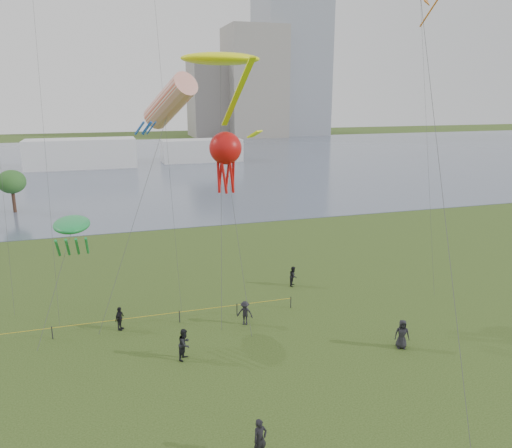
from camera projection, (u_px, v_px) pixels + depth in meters
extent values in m
cube|color=slate|center=(139.00, 162.00, 112.65)|extent=(400.00, 120.00, 0.08)
cube|color=gray|center=(254.00, 83.00, 178.31)|extent=(20.00, 20.00, 38.00)
cube|color=gray|center=(213.00, 97.00, 181.14)|extent=(16.00, 18.00, 28.00)
cube|color=silver|center=(81.00, 153.00, 103.86)|extent=(22.00, 8.00, 6.00)
cube|color=silver|center=(202.00, 150.00, 114.15)|extent=(18.00, 7.00, 5.00)
cylinder|color=#352118|center=(14.00, 203.00, 64.60)|extent=(0.44, 0.44, 2.51)
ellipsoid|color=#306226|center=(11.00, 182.00, 63.90)|extent=(3.56, 3.56, 3.01)
cylinder|color=black|center=(52.00, 333.00, 31.24)|extent=(0.07, 0.07, 0.85)
cylinder|color=black|center=(118.00, 324.00, 32.38)|extent=(0.07, 0.07, 0.85)
cylinder|color=black|center=(180.00, 317.00, 33.52)|extent=(0.07, 0.07, 0.85)
cylinder|color=black|center=(237.00, 309.00, 34.66)|extent=(0.07, 0.07, 0.85)
cylinder|color=black|center=(291.00, 302.00, 35.79)|extent=(0.07, 0.07, 0.85)
cylinder|color=gold|center=(118.00, 320.00, 32.30)|extent=(24.00, 0.03, 0.03)
imported|color=black|center=(185.00, 344.00, 28.77)|extent=(1.11, 1.15, 1.87)
imported|color=black|center=(245.00, 313.00, 33.12)|extent=(1.23, 1.08, 1.66)
imported|color=black|center=(120.00, 318.00, 32.38)|extent=(0.83, 0.99, 1.58)
imported|color=black|center=(402.00, 334.00, 30.04)|extent=(1.03, 0.86, 1.80)
imported|color=black|center=(260.00, 439.00, 20.86)|extent=(0.76, 0.61, 1.81)
imported|color=black|center=(293.00, 276.00, 39.91)|extent=(0.93, 0.98, 1.60)
cylinder|color=#3F3F42|center=(221.00, 191.00, 33.29)|extent=(1.63, 5.83, 17.27)
ellipsoid|color=#F4FF0D|center=(221.00, 59.00, 34.03)|extent=(5.52, 3.45, 0.86)
cube|color=#F4FF0D|center=(237.00, 95.00, 30.75)|extent=(0.36, 6.98, 4.09)
cube|color=#F4FF0D|center=(255.00, 134.00, 27.76)|extent=(0.95, 0.95, 0.42)
cylinder|color=#3F3F42|center=(135.00, 217.00, 32.24)|extent=(5.57, 2.85, 14.46)
cylinder|color=red|center=(170.00, 102.00, 32.52)|extent=(3.55, 5.02, 3.72)
cylinder|color=blue|center=(151.00, 128.00, 31.41)|extent=(0.60, 1.13, 0.88)
cylinder|color=blue|center=(146.00, 128.00, 31.68)|extent=(0.60, 1.13, 0.88)
cylinder|color=blue|center=(139.00, 128.00, 31.42)|extent=(0.60, 1.13, 0.88)
cylinder|color=blue|center=(140.00, 128.00, 30.99)|extent=(0.60, 1.13, 0.88)
cylinder|color=blue|center=(147.00, 128.00, 30.98)|extent=(0.60, 1.13, 0.88)
cylinder|color=#3F3F42|center=(55.00, 286.00, 30.46)|extent=(2.50, 2.44, 7.07)
ellipsoid|color=#198C3D|center=(72.00, 224.00, 31.04)|extent=(2.21, 3.98, 0.77)
cylinder|color=#198C3D|center=(58.00, 248.00, 29.58)|extent=(0.16, 1.79, 1.54)
cylinder|color=#198C3D|center=(68.00, 247.00, 29.74)|extent=(0.16, 1.79, 1.54)
cylinder|color=#198C3D|center=(77.00, 246.00, 29.89)|extent=(0.16, 1.79, 1.54)
cylinder|color=#198C3D|center=(87.00, 246.00, 30.05)|extent=(0.16, 1.79, 1.54)
cylinder|color=#3F3F42|center=(238.00, 242.00, 31.92)|extent=(0.59, 4.00, 11.54)
sphere|color=#B80E0D|center=(225.00, 148.00, 32.23)|extent=(2.11, 2.11, 2.11)
cylinder|color=#B80E0D|center=(233.00, 172.00, 32.78)|extent=(0.18, 0.54, 2.60)
cylinder|color=#B80E0D|center=(228.00, 172.00, 33.11)|extent=(0.49, 0.36, 2.61)
cylinder|color=#B80E0D|center=(221.00, 172.00, 32.96)|extent=(0.49, 0.36, 2.61)
cylinder|color=#B80E0D|center=(218.00, 173.00, 32.49)|extent=(0.18, 0.54, 2.60)
cylinder|color=#B80E0D|center=(224.00, 174.00, 32.16)|extent=(0.49, 0.36, 2.61)
cylinder|color=#B80E0D|center=(231.00, 173.00, 32.30)|extent=(0.49, 0.36, 2.61)
cylinder|color=#3F3F42|center=(445.00, 211.00, 22.11)|extent=(2.51, 9.87, 19.82)
cylinder|color=orange|center=(431.00, 10.00, 23.94)|extent=(0.08, 1.58, 1.35)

